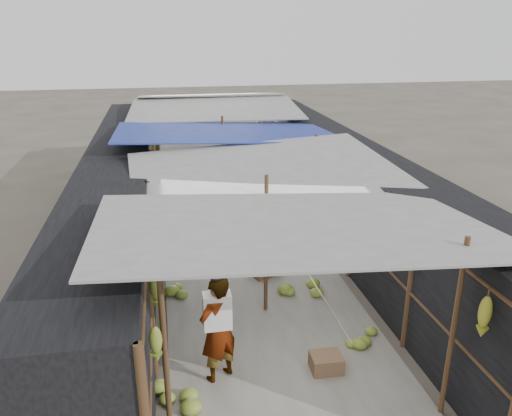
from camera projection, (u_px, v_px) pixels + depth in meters
aisle_slab at (237, 236)px, 12.45m from camera, size 3.60×16.00×0.02m
stall_left at (122, 200)px, 11.59m from camera, size 1.40×15.00×2.30m
stall_right at (342, 187)px, 12.54m from camera, size 1.40×15.00×2.30m
crate_near at (326, 363)px, 7.55m from camera, size 0.48×0.39×0.28m
crate_mid at (264, 268)px, 10.48m from camera, size 0.69×0.63×0.34m
crate_back at (211, 183)px, 16.31m from camera, size 0.51×0.47×0.26m
black_basin at (286, 211)px, 13.93m from camera, size 0.57×0.57×0.17m
vendor_elderly at (218, 329)px, 7.16m from camera, size 0.74×0.67×1.69m
shopper_blue at (240, 216)px, 11.88m from camera, size 0.81×0.72×1.40m
vendor_seated at (277, 208)px, 13.06m from camera, size 0.45×0.65×0.92m
market_canopy at (235, 139)px, 11.95m from camera, size 5.62×15.20×2.77m
hanging_bananas at (242, 176)px, 11.72m from camera, size 3.95×14.20×0.83m
floor_bananas at (258, 251)px, 11.32m from camera, size 3.85×10.63×0.34m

